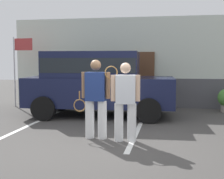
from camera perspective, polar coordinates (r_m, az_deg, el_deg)
ground_plane at (r=6.69m, az=0.20°, el=-9.98°), size 40.00×40.00×0.00m
parking_stripe_0 at (r=8.88m, az=-14.82°, el=-6.30°), size 0.12×4.40×0.01m
parking_stripe_1 at (r=8.08m, az=4.84°, el=-7.29°), size 0.12×4.40×0.01m
house_frontage at (r=12.01m, az=5.08°, el=4.57°), size 10.06×0.40×3.42m
parked_suv at (r=9.81m, az=-2.80°, el=1.70°), size 4.70×2.37×2.05m
tennis_player_man at (r=6.98m, az=-3.04°, el=-1.60°), size 0.92×0.28×1.79m
tennis_player_woman at (r=6.73m, az=2.46°, el=-2.05°), size 0.77×0.32×1.73m
flag_pole at (r=12.36m, az=-16.84°, el=5.56°), size 0.80×0.09×2.66m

